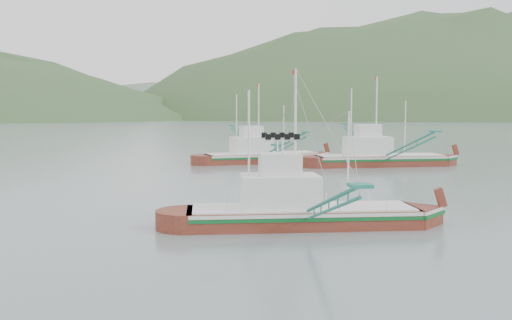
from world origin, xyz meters
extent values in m
plane|color=slate|center=(0.00, 0.00, 0.00)|extent=(1200.00, 1200.00, 0.00)
cube|color=maroon|center=(1.76, -2.39, 0.18)|extent=(13.61, 3.96, 1.80)
cube|color=silver|center=(1.76, -2.39, 0.95)|extent=(13.34, 4.02, 0.20)
cube|color=#0D5B23|center=(1.76, -2.39, 0.72)|extent=(13.34, 4.04, 0.20)
cube|color=silver|center=(1.76, -2.39, 1.13)|extent=(12.93, 3.76, 0.11)
cube|color=silver|center=(0.41, -2.36, 2.07)|extent=(4.58, 3.00, 1.98)
cube|color=silver|center=(0.41, -2.36, 3.70)|extent=(2.39, 2.04, 1.26)
cylinder|color=white|center=(1.31, -2.38, 5.14)|extent=(0.14, 0.14, 8.11)
cylinder|color=white|center=(-1.39, -2.31, 4.53)|extent=(0.13, 0.13, 6.90)
cylinder|color=white|center=(4.47, -2.46, 3.92)|extent=(0.11, 0.11, 5.68)
cube|color=maroon|center=(4.56, 37.69, 0.20)|extent=(15.37, 7.17, 1.98)
cube|color=silver|center=(4.56, 37.69, 1.04)|extent=(15.10, 7.18, 0.22)
cube|color=#0D5B23|center=(4.56, 37.69, 0.79)|extent=(15.10, 7.20, 0.22)
cube|color=silver|center=(4.56, 37.69, 1.24)|extent=(14.60, 6.81, 0.12)
cube|color=silver|center=(3.11, 37.36, 2.28)|extent=(5.53, 4.19, 2.18)
cube|color=silver|center=(3.11, 37.36, 4.06)|extent=(3.00, 2.70, 1.39)
cylinder|color=white|center=(4.08, 37.58, 5.65)|extent=(0.16, 0.16, 8.92)
cylinder|color=white|center=(1.18, 36.92, 4.98)|extent=(0.14, 0.14, 7.58)
cylinder|color=white|center=(7.46, 38.36, 4.31)|extent=(0.12, 0.12, 6.24)
cube|color=maroon|center=(18.24, 31.89, 0.21)|extent=(16.00, 4.81, 2.11)
cube|color=silver|center=(18.24, 31.89, 1.11)|extent=(15.68, 4.88, 0.23)
cube|color=#0D5B23|center=(18.24, 31.89, 0.85)|extent=(15.69, 4.90, 0.23)
cube|color=silver|center=(18.24, 31.89, 1.32)|extent=(15.20, 4.57, 0.13)
cube|color=silver|center=(16.66, 31.83, 2.43)|extent=(5.41, 3.57, 2.33)
cube|color=silver|center=(16.66, 31.83, 4.33)|extent=(2.83, 2.42, 1.48)
cylinder|color=white|center=(17.71, 31.87, 6.02)|extent=(0.17, 0.17, 9.51)
cylinder|color=white|center=(14.54, 31.76, 5.31)|extent=(0.15, 0.15, 8.09)
cylinder|color=white|center=(21.41, 32.01, 4.60)|extent=(0.13, 0.13, 6.66)
ellipsoid|color=#34522A|center=(240.00, 430.00, 0.00)|extent=(684.00, 432.00, 306.00)
ellipsoid|color=slate|center=(30.00, 560.00, 0.00)|extent=(960.00, 400.00, 240.00)
camera|label=1|loc=(-4.83, -34.91, 6.87)|focal=40.00mm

